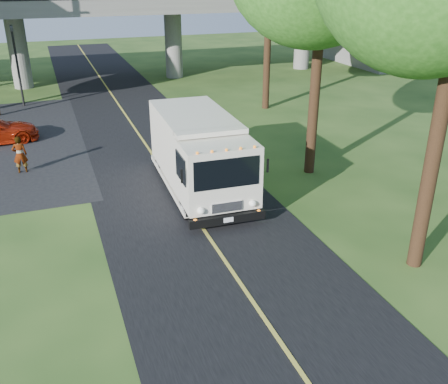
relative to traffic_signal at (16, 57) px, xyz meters
name	(u,v)px	position (x,y,z in m)	size (l,w,h in m)	color
ground	(266,322)	(6.00, -26.00, -3.20)	(120.00, 120.00, 0.00)	#284819
road	(171,181)	(6.00, -16.00, -3.19)	(7.00, 90.00, 0.02)	black
lane_line	(171,181)	(6.00, -16.00, -3.17)	(0.12, 90.00, 0.01)	gold
overpass	(97,23)	(6.00, 6.00, 1.36)	(54.00, 10.00, 7.30)	slate
traffic_signal	(16,57)	(0.00, 0.00, 0.00)	(0.18, 0.22, 5.20)	black
step_van	(199,152)	(6.92, -17.31, -1.51)	(2.97, 7.51, 3.12)	silver
pedestrian	(20,155)	(-0.03, -12.67, -2.35)	(0.62, 0.41, 1.70)	gray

